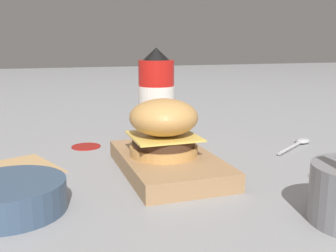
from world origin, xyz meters
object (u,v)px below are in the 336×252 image
at_px(burger, 164,127).
at_px(spoon, 299,143).
at_px(ketchup_bottle, 156,99).
at_px(side_bowl, 10,196).
at_px(serving_board, 168,163).

bearing_deg(burger, spoon, -77.73).
height_order(ketchup_bottle, side_bowl, ketchup_bottle).
relative_size(ketchup_bottle, spoon, 1.53).
xyz_separation_m(burger, side_bowl, (-0.09, 0.24, -0.06)).
relative_size(ketchup_bottle, side_bowl, 1.44).
height_order(serving_board, burger, burger).
distance_m(ketchup_bottle, spoon, 0.32).
xyz_separation_m(serving_board, spoon, (0.08, -0.32, -0.01)).
height_order(serving_board, spoon, serving_board).
distance_m(serving_board, side_bowl, 0.26).
distance_m(serving_board, ketchup_bottle, 0.23).
xyz_separation_m(serving_board, ketchup_bottle, (0.21, -0.04, 0.08)).
bearing_deg(burger, side_bowl, 111.25).
xyz_separation_m(burger, ketchup_bottle, (0.21, -0.05, 0.02)).
xyz_separation_m(ketchup_bottle, spoon, (-0.13, -0.28, -0.09)).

